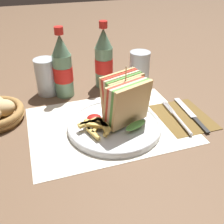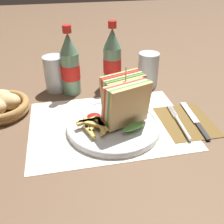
{
  "view_description": "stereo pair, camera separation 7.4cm",
  "coord_description": "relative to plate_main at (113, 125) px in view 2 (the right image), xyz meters",
  "views": [
    {
      "loc": [
        -0.18,
        -0.57,
        0.43
      ],
      "look_at": [
        0.02,
        0.02,
        0.04
      ],
      "focal_mm": 42.0,
      "sensor_mm": 36.0,
      "label": 1
    },
    {
      "loc": [
        -0.1,
        -0.59,
        0.43
      ],
      "look_at": [
        0.02,
        0.02,
        0.04
      ],
      "focal_mm": 42.0,
      "sensor_mm": 36.0,
      "label": 2
    }
  ],
  "objects": [
    {
      "name": "ground_plane",
      "position": [
        -0.02,
        -0.0,
        -0.01
      ],
      "size": [
        4.0,
        4.0,
        0.0
      ],
      "primitive_type": "plane",
      "color": "brown"
    },
    {
      "name": "placemat",
      "position": [
        -0.01,
        0.02,
        -0.01
      ],
      "size": [
        0.45,
        0.33,
        0.0
      ],
      "color": "silver",
      "rests_on": "ground_plane"
    },
    {
      "name": "plate_main",
      "position": [
        0.0,
        0.0,
        0.0
      ],
      "size": [
        0.26,
        0.26,
        0.02
      ],
      "color": "white",
      "rests_on": "ground_plane"
    },
    {
      "name": "club_sandwich",
      "position": [
        0.03,
        0.01,
        0.07
      ],
      "size": [
        0.14,
        0.15,
        0.16
      ],
      "color": "tan",
      "rests_on": "plate_main"
    },
    {
      "name": "fries_pile",
      "position": [
        -0.05,
        -0.01,
        0.02
      ],
      "size": [
        0.1,
        0.1,
        0.02
      ],
      "color": "#E0B756",
      "rests_on": "plate_main"
    },
    {
      "name": "ketchup_blob",
      "position": [
        -0.05,
        0.03,
        0.02
      ],
      "size": [
        0.04,
        0.03,
        0.01
      ],
      "color": "maroon",
      "rests_on": "plate_main"
    },
    {
      "name": "napkin",
      "position": [
        0.21,
        -0.01,
        -0.01
      ],
      "size": [
        0.14,
        0.18,
        0.0
      ],
      "color": "brown",
      "rests_on": "ground_plane"
    },
    {
      "name": "fork",
      "position": [
        0.19,
        -0.03,
        -0.0
      ],
      "size": [
        0.03,
        0.19,
        0.01
      ],
      "rotation": [
        0.0,
        0.0,
        -0.08
      ],
      "color": "silver",
      "rests_on": "napkin"
    },
    {
      "name": "knife",
      "position": [
        0.24,
        -0.02,
        -0.0
      ],
      "size": [
        0.03,
        0.2,
        0.0
      ],
      "rotation": [
        0.0,
        0.0,
        -0.08
      ],
      "color": "black",
      "rests_on": "napkin"
    },
    {
      "name": "coke_bottle_near",
      "position": [
        -0.1,
        0.24,
        0.09
      ],
      "size": [
        0.06,
        0.06,
        0.23
      ],
      "color": "slate",
      "rests_on": "ground_plane"
    },
    {
      "name": "coke_bottle_far",
      "position": [
        0.05,
        0.27,
        0.09
      ],
      "size": [
        0.06,
        0.06,
        0.23
      ],
      "color": "slate",
      "rests_on": "ground_plane"
    },
    {
      "name": "glass_near",
      "position": [
        0.18,
        0.23,
        0.04
      ],
      "size": [
        0.07,
        0.07,
        0.12
      ],
      "color": "silver",
      "rests_on": "ground_plane"
    },
    {
      "name": "glass_far",
      "position": [
        -0.15,
        0.27,
        0.04
      ],
      "size": [
        0.07,
        0.07,
        0.12
      ],
      "color": "silver",
      "rests_on": "ground_plane"
    },
    {
      "name": "bread_basket",
      "position": [
        -0.32,
        0.15,
        0.01
      ],
      "size": [
        0.17,
        0.17,
        0.06
      ],
      "color": "olive",
      "rests_on": "ground_plane"
    }
  ]
}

